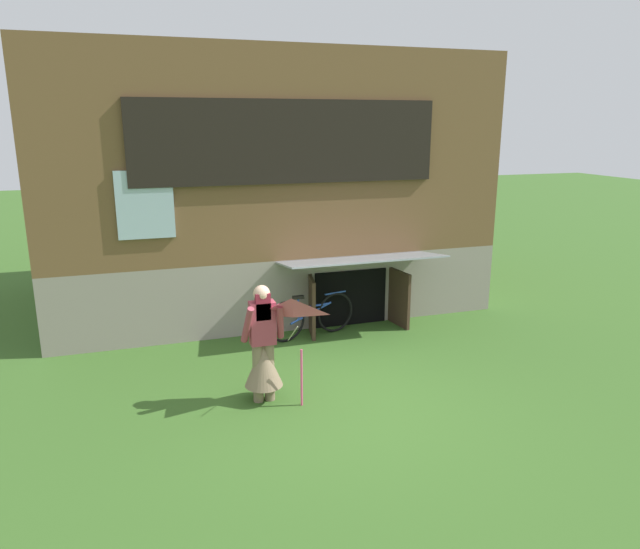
# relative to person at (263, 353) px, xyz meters

# --- Properties ---
(ground_plane) EXTENTS (60.00, 60.00, 0.00)m
(ground_plane) POSITION_rel_person_xyz_m (1.08, -0.42, -0.69)
(ground_plane) COLOR #386023
(log_house) EXTENTS (8.38, 6.29, 4.98)m
(log_house) POSITION_rel_person_xyz_m (1.08, 5.16, 1.80)
(log_house) COLOR gray
(log_house) RESTS_ON ground_plane
(person) EXTENTS (0.61, 0.53, 1.64)m
(person) POSITION_rel_person_xyz_m (0.00, 0.00, 0.00)
(person) COLOR #7F6B51
(person) RESTS_ON ground_plane
(kite) EXTENTS (0.84, 0.85, 1.48)m
(kite) POSITION_rel_person_xyz_m (0.28, -0.48, 0.55)
(kite) COLOR #E54C7F
(kite) RESTS_ON ground_plane
(bicycle_blue) EXTENTS (1.72, 0.43, 0.80)m
(bicycle_blue) POSITION_rel_person_xyz_m (1.34, 2.17, -0.31)
(bicycle_blue) COLOR black
(bicycle_blue) RESTS_ON ground_plane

